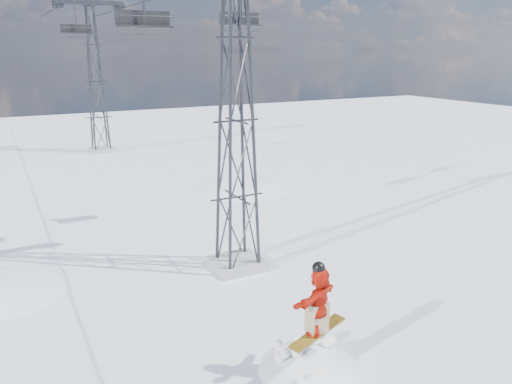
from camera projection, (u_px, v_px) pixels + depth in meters
snow_terrain at (61, 350)px, 30.12m from camera, size 39.00×37.00×22.00m
lift_tower_near at (236, 122)px, 17.23m from camera, size 5.20×1.80×11.43m
lift_tower_far at (96, 82)px, 38.49m from camera, size 5.20×1.80×11.43m
lift_chair_near at (144, 21)px, 17.81m from camera, size 2.00×0.58×2.48m
lift_chair_mid at (241, 20)px, 20.68m from camera, size 1.81×0.52×2.25m
lift_chair_far at (77, 30)px, 30.42m from camera, size 1.83×0.53×2.26m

